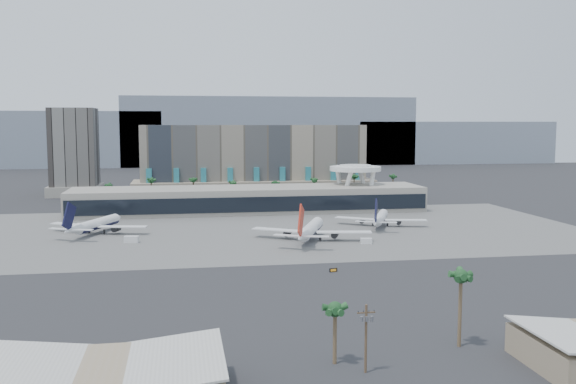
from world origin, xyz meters
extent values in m
plane|color=#232326|center=(0.00, 0.00, 0.00)|extent=(900.00, 900.00, 0.00)
cube|color=#5B5B59|center=(0.00, 55.00, 0.03)|extent=(260.00, 130.00, 0.06)
cube|color=gray|center=(-180.00, 470.00, 27.50)|extent=(260.00, 60.00, 55.00)
cube|color=gray|center=(60.00, 470.00, 35.00)|extent=(300.00, 60.00, 70.00)
cube|color=gray|center=(260.00, 470.00, 22.50)|extent=(220.00, 60.00, 45.00)
cube|color=gray|center=(10.00, 175.00, 21.00)|extent=(130.00, 22.00, 42.00)
cube|color=tan|center=(10.00, 173.00, 5.00)|extent=(140.00, 30.00, 10.00)
cube|color=teal|center=(-50.00, 163.00, 9.00)|extent=(3.00, 2.00, 18.00)
cube|color=teal|center=(-35.00, 163.00, 9.00)|extent=(3.00, 2.00, 18.00)
cube|color=teal|center=(-20.00, 163.00, 9.00)|extent=(3.00, 2.00, 18.00)
cube|color=teal|center=(-5.00, 163.00, 9.00)|extent=(3.00, 2.00, 18.00)
cube|color=teal|center=(10.00, 163.00, 9.00)|extent=(3.00, 2.00, 18.00)
cube|color=teal|center=(25.00, 163.00, 9.00)|extent=(3.00, 2.00, 18.00)
cube|color=teal|center=(40.00, 163.00, 9.00)|extent=(3.00, 2.00, 18.00)
cube|color=teal|center=(55.00, 163.00, 9.00)|extent=(3.00, 2.00, 18.00)
cube|color=teal|center=(70.00, 163.00, 9.00)|extent=(3.00, 2.00, 18.00)
cube|color=black|center=(-95.00, 200.00, 26.00)|extent=(26.00, 26.00, 52.00)
cube|color=#ACA497|center=(-95.00, 200.00, 3.00)|extent=(30.00, 30.00, 6.00)
cube|color=#ACA497|center=(0.00, 110.00, 6.00)|extent=(170.00, 32.00, 12.00)
cube|color=black|center=(0.00, 93.80, 5.50)|extent=(168.00, 0.60, 7.00)
cube|color=black|center=(0.00, 110.00, 13.25)|extent=(170.00, 12.00, 2.50)
cylinder|color=white|center=(61.36, 122.36, 11.00)|extent=(6.98, 6.99, 21.89)
cylinder|color=white|center=(48.64, 122.36, 11.00)|extent=(6.98, 6.99, 21.89)
cylinder|color=white|center=(48.64, 109.64, 11.00)|extent=(6.98, 6.99, 21.89)
cylinder|color=white|center=(61.36, 109.64, 11.00)|extent=(6.98, 6.99, 21.89)
cylinder|color=white|center=(55.00, 116.00, 20.00)|extent=(26.00, 26.00, 2.20)
cylinder|color=white|center=(55.00, 116.00, 21.30)|extent=(16.00, 16.00, 1.20)
cylinder|color=brown|center=(-70.00, 145.00, 6.00)|extent=(0.70, 0.70, 12.00)
sphere|color=#1D4822|center=(-70.00, 145.00, 11.70)|extent=(2.80, 2.80, 2.80)
cylinder|color=brown|center=(-48.00, 145.00, 6.00)|extent=(0.70, 0.70, 12.00)
sphere|color=#1D4822|center=(-48.00, 145.00, 11.70)|extent=(2.80, 2.80, 2.80)
cylinder|color=brown|center=(-26.00, 145.00, 6.00)|extent=(0.70, 0.70, 12.00)
sphere|color=#1D4822|center=(-26.00, 145.00, 11.70)|extent=(2.80, 2.80, 2.80)
cylinder|color=brown|center=(-5.00, 145.00, 6.00)|extent=(0.70, 0.70, 12.00)
sphere|color=#1D4822|center=(-5.00, 145.00, 11.70)|extent=(2.80, 2.80, 2.80)
cylinder|color=brown|center=(18.00, 145.00, 6.00)|extent=(0.70, 0.70, 12.00)
sphere|color=#1D4822|center=(18.00, 145.00, 11.70)|extent=(2.80, 2.80, 2.80)
cylinder|color=brown|center=(40.00, 145.00, 6.00)|extent=(0.70, 0.70, 12.00)
sphere|color=#1D4822|center=(40.00, 145.00, 11.70)|extent=(2.80, 2.80, 2.80)
cylinder|color=brown|center=(62.00, 145.00, 6.00)|extent=(0.70, 0.70, 12.00)
sphere|color=#1D4822|center=(62.00, 145.00, 11.70)|extent=(2.80, 2.80, 2.80)
cylinder|color=brown|center=(85.00, 145.00, 6.00)|extent=(0.70, 0.70, 12.00)
sphere|color=#1D4822|center=(85.00, 145.00, 11.70)|extent=(2.80, 2.80, 2.80)
cube|color=silver|center=(-54.00, -102.00, 6.40)|extent=(18.65, 22.60, 2.30)
cube|color=silver|center=(-36.00, -102.00, 6.40)|extent=(18.65, 22.60, 2.30)
cube|color=silver|center=(34.50, -100.00, 5.90)|extent=(15.55, 20.60, 1.98)
cylinder|color=#4C3826|center=(-2.00, -96.00, 6.00)|extent=(0.44, 0.44, 12.00)
cube|color=#4C3826|center=(-2.00, -96.00, 10.60)|extent=(3.20, 0.22, 0.22)
cylinder|color=slate|center=(-2.90, -96.35, 9.60)|extent=(0.56, 0.56, 0.90)
cylinder|color=slate|center=(-2.00, -96.35, 9.60)|extent=(0.56, 0.56, 0.90)
cylinder|color=slate|center=(-1.10, -96.35, 9.60)|extent=(0.56, 0.56, 0.90)
cylinder|color=black|center=(-3.40, -96.00, 10.85)|extent=(0.12, 0.12, 0.30)
cylinder|color=black|center=(-0.60, -96.00, 10.85)|extent=(0.12, 0.12, 0.30)
cylinder|color=white|center=(-65.10, 58.88, 3.68)|extent=(14.77, 27.21, 4.09)
cylinder|color=black|center=(-65.10, 58.88, 3.52)|extent=(14.47, 26.67, 4.00)
cone|color=white|center=(-58.79, 73.56, 3.68)|extent=(5.57, 5.84, 4.09)
cone|color=white|center=(-72.22, 42.33, 3.98)|extent=(7.39, 10.06, 4.09)
cube|color=white|center=(-75.82, 62.38, 3.06)|extent=(17.37, 13.95, 0.36)
cube|color=white|center=(-55.18, 53.50, 3.06)|extent=(18.83, 7.60, 0.36)
cylinder|color=black|center=(-72.81, 61.64, 2.04)|extent=(3.68, 4.64, 2.25)
cylinder|color=black|center=(-57.80, 55.18, 2.04)|extent=(3.68, 4.64, 2.25)
cube|color=black|center=(-72.83, 40.92, 9.30)|extent=(4.13, 8.72, 10.75)
cube|color=white|center=(-76.85, 43.21, 4.49)|extent=(8.15, 6.16, 0.26)
cube|color=white|center=(-68.40, 39.58, 4.49)|extent=(8.47, 4.32, 0.26)
cylinder|color=black|center=(-60.80, 68.87, 0.82)|extent=(0.51, 0.51, 1.63)
cylinder|color=black|center=(-68.51, 59.24, 0.82)|extent=(0.72, 0.72, 1.63)
cylinder|color=black|center=(-62.50, 56.65, 0.82)|extent=(0.72, 0.72, 1.63)
cylinder|color=white|center=(14.64, 30.96, 4.01)|extent=(15.12, 29.98, 4.46)
cylinder|color=black|center=(14.64, 30.96, 3.85)|extent=(14.81, 29.38, 4.37)
cone|color=white|center=(20.92, 47.23, 4.01)|extent=(5.97, 6.29, 4.46)
cone|color=white|center=(7.55, 12.62, 4.35)|extent=(7.77, 10.97, 4.46)
cube|color=white|center=(2.80, 34.34, 3.34)|extent=(19.24, 14.70, 0.39)
cube|color=white|center=(25.68, 25.50, 3.34)|extent=(20.52, 7.58, 0.39)
cylinder|color=black|center=(6.12, 33.65, 2.23)|extent=(3.89, 5.04, 2.45)
cylinder|color=black|center=(22.76, 27.23, 2.23)|extent=(3.89, 5.04, 2.45)
cube|color=#B22614|center=(6.95, 11.06, 10.15)|extent=(4.17, 9.65, 11.74)
cube|color=white|center=(2.47, 13.38, 4.91)|extent=(8.99, 6.48, 0.28)
cube|color=white|center=(11.83, 9.77, 4.91)|extent=(9.24, 4.41, 0.28)
cylinder|color=black|center=(18.91, 42.03, 0.89)|extent=(0.56, 0.56, 1.78)
cylinder|color=black|center=(10.91, 31.21, 0.89)|extent=(0.78, 0.78, 1.78)
cylinder|color=black|center=(17.57, 28.64, 0.89)|extent=(0.78, 0.78, 1.78)
cylinder|color=white|center=(49.95, 57.82, 3.45)|extent=(13.87, 25.49, 3.83)
cylinder|color=black|center=(49.95, 57.82, 3.30)|extent=(13.59, 24.98, 3.75)
cone|color=white|center=(55.88, 71.57, 3.45)|extent=(5.22, 5.47, 3.83)
cone|color=white|center=(43.25, 42.33, 3.73)|extent=(6.93, 9.43, 3.83)
cube|color=white|center=(39.90, 61.12, 2.87)|extent=(16.26, 13.09, 0.33)
cube|color=white|center=(59.23, 52.77, 2.87)|extent=(17.64, 7.15, 0.33)
cylinder|color=black|center=(42.73, 60.42, 1.91)|extent=(3.45, 4.35, 2.11)
cylinder|color=black|center=(56.79, 54.35, 1.91)|extent=(3.45, 4.35, 2.11)
cube|color=black|center=(42.68, 41.01, 8.71)|extent=(3.89, 8.17, 10.08)
cube|color=white|center=(38.92, 43.16, 4.21)|extent=(7.63, 5.78, 0.24)
cube|color=white|center=(46.83, 39.74, 4.21)|extent=(7.94, 4.06, 0.24)
cylinder|color=black|center=(53.99, 67.17, 0.77)|extent=(0.48, 0.48, 1.53)
cylinder|color=black|center=(46.76, 58.16, 0.77)|extent=(0.67, 0.67, 1.53)
cylinder|color=black|center=(52.38, 55.73, 0.77)|extent=(0.67, 0.67, 1.53)
cube|color=silver|center=(-50.64, 35.13, 1.22)|extent=(5.30, 3.18, 2.43)
cube|color=silver|center=(32.18, 18.91, 1.03)|extent=(4.30, 2.87, 2.05)
cube|color=black|center=(10.34, -21.54, 0.55)|extent=(2.42, 0.81, 1.09)
cube|color=orange|center=(10.34, -21.74, 0.55)|extent=(1.72, 0.41, 0.66)
cylinder|color=black|center=(9.47, -21.54, 0.33)|extent=(0.13, 0.13, 0.66)
cylinder|color=black|center=(11.22, -21.54, 0.33)|extent=(0.13, 0.13, 0.66)
cylinder|color=brown|center=(-6.25, -91.07, 5.13)|extent=(0.70, 0.70, 10.27)
sphere|color=#1D4822|center=(-6.25, -91.07, 9.97)|extent=(2.80, 2.80, 2.80)
cylinder|color=brown|center=(19.50, -86.36, 7.04)|extent=(0.70, 0.70, 14.09)
sphere|color=#1D4822|center=(19.50, -86.36, 13.79)|extent=(2.80, 2.80, 2.80)
camera|label=1|loc=(-32.88, -198.71, 42.62)|focal=40.00mm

